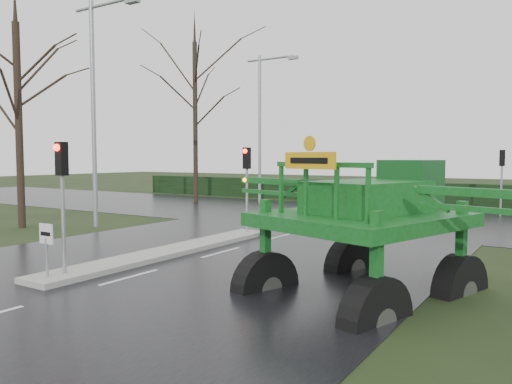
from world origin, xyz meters
The scene contains 15 objects.
ground centered at (0.00, 0.00, 0.00)m, with size 140.00×140.00×0.00m, color black.
road_main centered at (0.00, 10.00, 0.00)m, with size 14.00×80.00×0.02m, color black.
road_cross centered at (0.00, 16.00, 0.01)m, with size 80.00×12.00×0.02m, color black.
median_island centered at (-1.30, 3.00, 0.09)m, with size 1.20×10.00×0.16m, color gray.
hedge_row centered at (0.00, 24.00, 0.75)m, with size 44.00×0.90×1.50m, color black.
keep_left_sign centered at (-1.30, -1.50, 1.06)m, with size 0.50×0.07×1.35m.
traffic_signal_near centered at (-1.30, -1.01, 2.59)m, with size 0.26×0.33×3.52m.
traffic_signal_mid centered at (-1.30, 7.49, 2.59)m, with size 0.26×0.33×3.52m.
traffic_signal_far centered at (6.50, 20.01, 2.59)m, with size 0.26×0.33×3.52m.
street_light_left_near centered at (-8.19, 6.00, 5.99)m, with size 3.85×0.30×10.00m.
street_light_left_far centered at (-8.19, 20.00, 5.99)m, with size 3.85×0.30×10.00m.
tree_left_near centered at (-11.00, 4.00, 5.85)m, with size 6.30×6.30×10.85m.
tree_left_far centered at (-12.50, 18.00, 7.15)m, with size 7.70×7.70×13.26m.
crop_sprayer centered at (3.56, 1.23, 2.12)m, with size 7.68×5.86×4.47m.
white_sedan centered at (1.14, 15.63, 0.00)m, with size 1.53×4.40×1.45m, color white.
Camera 1 is at (9.61, -9.02, 3.14)m, focal length 35.00 mm.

